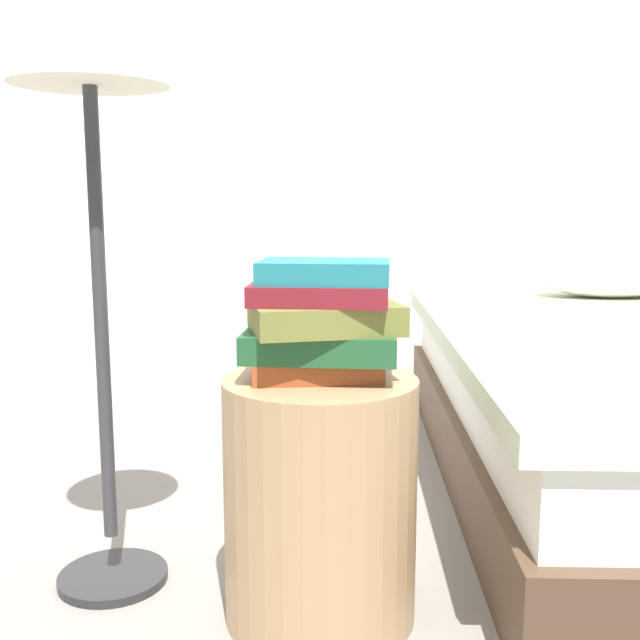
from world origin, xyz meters
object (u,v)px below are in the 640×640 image
object	(u,v)px
book_teal	(325,272)
floor_lamp	(89,67)
side_table	(320,499)
book_rust	(316,367)
book_forest	(319,345)
book_olive	(325,317)
book_maroon	(321,292)

from	to	relation	value
book_teal	floor_lamp	bearing A→B (deg)	169.12
side_table	floor_lamp	world-z (taller)	floor_lamp
book_rust	book_forest	world-z (taller)	book_forest
book_olive	book_teal	bearing A→B (deg)	-134.81
book_rust	book_olive	world-z (taller)	book_olive
book_olive	floor_lamp	distance (m)	0.69
side_table	book_rust	bearing A→B (deg)	124.83
side_table	floor_lamp	distance (m)	0.98
book_rust	side_table	bearing A→B (deg)	-57.42
floor_lamp	book_olive	bearing A→B (deg)	-18.63
book_olive	side_table	bearing A→B (deg)	134.97
book_rust	floor_lamp	xyz separation A→B (m)	(-0.45, 0.14, 0.59)
book_olive	floor_lamp	bearing A→B (deg)	151.17
side_table	book_rust	size ratio (longest dim) A/B	1.99
book_maroon	floor_lamp	distance (m)	0.65
book_forest	floor_lamp	distance (m)	0.72
side_table	book_teal	size ratio (longest dim) A/B	2.03
book_forest	book_teal	xyz separation A→B (m)	(0.01, -0.00, 0.14)
book_olive	book_maroon	xyz separation A→B (m)	(-0.01, 0.02, 0.05)
book_forest	book_olive	world-z (taller)	book_olive
book_forest	book_teal	bearing A→B (deg)	-9.77
side_table	floor_lamp	size ratio (longest dim) A/B	0.39
book_teal	floor_lamp	size ratio (longest dim) A/B	0.19
book_forest	book_maroon	bearing A→B (deg)	84.94
book_maroon	book_forest	bearing A→B (deg)	-95.93
book_olive	book_maroon	bearing A→B (deg)	106.43
book_forest	book_maroon	distance (m)	0.10
book_rust	book_olive	bearing A→B (deg)	-47.96
book_forest	book_teal	world-z (taller)	book_teal
book_rust	book_teal	bearing A→B (deg)	-51.80
floor_lamp	side_table	bearing A→B (deg)	-18.25
book_olive	book_forest	bearing A→B (deg)	161.26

